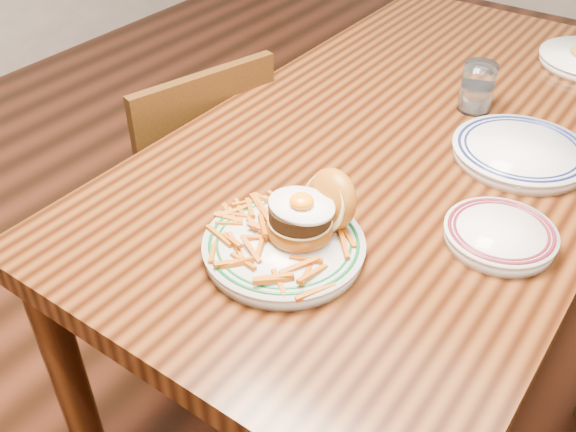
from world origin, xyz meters
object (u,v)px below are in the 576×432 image
Objects in this scene: table at (414,163)px; main_plate at (292,234)px; side_plate at (500,234)px; chair_left at (192,190)px.

main_plate is (0.01, -0.49, 0.12)m from table.
main_plate is at bearing -89.00° from table.
table is at bearing 147.18° from side_plate.
chair_left is (-0.56, -0.15, -0.22)m from table.
side_plate is (0.27, 0.22, -0.02)m from main_plate.
side_plate is (0.84, -0.12, 0.33)m from chair_left.
side_plate is (0.28, -0.27, 0.10)m from table.
chair_left is at bearing -177.32° from side_plate.
table is 8.26× the size of side_plate.
table is 1.95× the size of chair_left.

